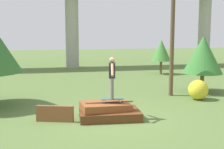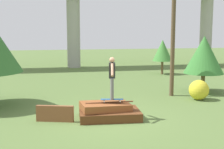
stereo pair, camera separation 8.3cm
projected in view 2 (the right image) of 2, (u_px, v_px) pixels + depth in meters
The scene contains 9 objects.
ground_plane at pixel (110, 118), 11.19m from camera, with size 80.00×80.00×0.00m, color #567038.
scrap_pile at pixel (108, 112), 11.16m from camera, with size 2.23×1.54×0.62m.
scrap_plank_loose at pixel (55, 114), 10.76m from camera, with size 1.29×0.51×0.56m.
skateboard at pixel (112, 100), 11.10m from camera, with size 0.83×0.34×0.09m.
skater at pixel (112, 75), 10.97m from camera, with size 0.27×1.06×1.50m.
utility_pole at pixel (173, 19), 14.58m from camera, with size 1.30×0.20×7.08m.
tree_behind_left at pixel (204, 55), 15.66m from camera, with size 2.00×2.00×2.87m.
tree_mid_back at pixel (163, 51), 22.16m from camera, with size 1.40×1.40×2.46m.
bush_yellow_flowering at pixel (199, 90), 14.12m from camera, with size 0.91×0.91×0.91m.
Camera 2 is at (-2.07, -10.65, 3.15)m, focal length 50.00 mm.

